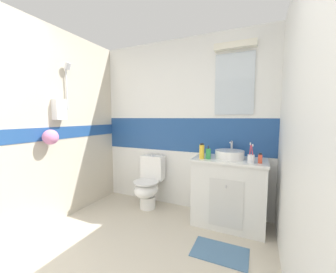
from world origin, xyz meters
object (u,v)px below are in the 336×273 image
object	(u,v)px
toilet	(149,184)
perfume_flask_small	(260,158)
sink_basin	(229,154)
toothbrush_cup	(251,158)
shampoo_bottle_tall	(202,151)
soap_dispenser	(208,154)

from	to	relation	value
toilet	perfume_flask_small	size ratio (longest dim) A/B	6.65
sink_basin	toilet	distance (m)	1.29
toilet	perfume_flask_small	bearing A→B (deg)	-4.87
toothbrush_cup	shampoo_bottle_tall	world-z (taller)	toothbrush_cup
soap_dispenser	shampoo_bottle_tall	world-z (taller)	shampoo_bottle_tall
sink_basin	toilet	size ratio (longest dim) A/B	0.50
sink_basin	toothbrush_cup	world-z (taller)	toothbrush_cup
toothbrush_cup	shampoo_bottle_tall	size ratio (longest dim) A/B	1.20
toothbrush_cup	shampoo_bottle_tall	bearing A→B (deg)	179.73
toothbrush_cup	sink_basin	bearing A→B (deg)	149.27
sink_basin	toilet	xyz separation A→B (m)	(-1.17, 0.00, -0.54)
toothbrush_cup	perfume_flask_small	world-z (taller)	toothbrush_cup
soap_dispenser	perfume_flask_small	bearing A→B (deg)	-0.20
toothbrush_cup	shampoo_bottle_tall	distance (m)	0.57
toilet	soap_dispenser	distance (m)	1.09
toilet	toothbrush_cup	distance (m)	1.53
toothbrush_cup	soap_dispenser	size ratio (longest dim) A/B	1.39
toilet	toothbrush_cup	bearing A→B (deg)	-6.09
soap_dispenser	perfume_flask_small	world-z (taller)	soap_dispenser
toilet	perfume_flask_small	xyz separation A→B (m)	(1.51, -0.13, 0.54)
toilet	shampoo_bottle_tall	bearing A→B (deg)	-9.92
toilet	soap_dispenser	xyz separation A→B (m)	(0.93, -0.13, 0.55)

